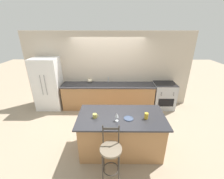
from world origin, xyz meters
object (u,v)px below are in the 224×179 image
at_px(refrigerator, 48,84).
at_px(pumpkin_decoration, 90,81).
at_px(tumbler_cup, 146,116).
at_px(dinner_plate, 129,118).
at_px(coffee_mug, 95,116).
at_px(oven_range, 164,96).
at_px(bar_stool_near, 111,154).
at_px(wine_glass, 117,115).

height_order(refrigerator, pumpkin_decoration, refrigerator).
distance_m(refrigerator, tumbler_cup, 3.76).
relative_size(dinner_plate, coffee_mug, 1.71).
relative_size(oven_range, dinner_plate, 4.45).
relative_size(bar_stool_near, wine_glass, 5.97).
relative_size(bar_stool_near, dinner_plate, 5.43).
xyz_separation_m(refrigerator, dinner_plate, (2.66, -2.20, 0.04)).
relative_size(coffee_mug, tumbler_cup, 0.90).
bearing_deg(tumbler_cup, bar_stool_near, -139.16).
bearing_deg(bar_stool_near, wine_glass, 78.33).
height_order(oven_range, tumbler_cup, tumbler_cup).
xyz_separation_m(oven_range, coffee_mug, (-2.26, -2.18, 0.53)).
distance_m(dinner_plate, wine_glass, 0.30).
distance_m(dinner_plate, tumbler_cup, 0.39).
relative_size(bar_stool_near, pumpkin_decoration, 6.71).
xyz_separation_m(bar_stool_near, wine_glass, (0.12, 0.58, 0.47)).
xyz_separation_m(refrigerator, coffee_mug, (1.92, -2.16, 0.08)).
bearing_deg(wine_glass, refrigerator, 136.53).
relative_size(tumbler_cup, pumpkin_decoration, 0.81).
xyz_separation_m(oven_range, wine_glass, (-1.78, -2.29, 0.62)).
relative_size(oven_range, bar_stool_near, 0.82).
relative_size(wine_glass, coffee_mug, 1.55).
xyz_separation_m(refrigerator, oven_range, (4.18, 0.02, -0.45)).
height_order(dinner_plate, wine_glass, wine_glass).
xyz_separation_m(oven_range, tumbler_cup, (-1.14, -2.21, 0.55)).
distance_m(oven_range, tumbler_cup, 2.54).
height_order(refrigerator, tumbler_cup, refrigerator).
height_order(refrigerator, coffee_mug, refrigerator).
xyz_separation_m(dinner_plate, coffee_mug, (-0.74, 0.04, 0.04)).
relative_size(refrigerator, coffee_mug, 14.78).
height_order(dinner_plate, tumbler_cup, tumbler_cup).
height_order(oven_range, coffee_mug, coffee_mug).
distance_m(tumbler_cup, pumpkin_decoration, 2.90).
bearing_deg(pumpkin_decoration, refrigerator, -170.69).
bearing_deg(tumbler_cup, refrigerator, 144.30).
xyz_separation_m(oven_range, pumpkin_decoration, (-2.72, 0.22, 0.50)).
bearing_deg(tumbler_cup, wine_glass, -172.52).
xyz_separation_m(oven_range, bar_stool_near, (-1.90, -2.87, 0.15)).
xyz_separation_m(bar_stool_near, pumpkin_decoration, (-0.82, 3.09, 0.35)).
distance_m(oven_range, pumpkin_decoration, 2.78).
relative_size(oven_range, wine_glass, 4.89).
xyz_separation_m(refrigerator, bar_stool_near, (2.28, -2.85, -0.31)).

